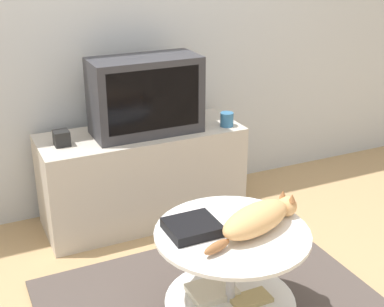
% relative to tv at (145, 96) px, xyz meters
% --- Properties ---
extents(wall_back, '(8.00, 0.05, 2.60)m').
position_rel_tv_xyz_m(wall_back, '(-0.04, 0.35, 0.47)').
color(wall_back, silver).
rests_on(wall_back, ground_plane).
extents(tv_stand, '(1.26, 0.48, 0.60)m').
position_rel_tv_xyz_m(tv_stand, '(-0.03, 0.02, -0.53)').
color(tv_stand, beige).
rests_on(tv_stand, ground_plane).
extents(tv, '(0.65, 0.30, 0.46)m').
position_rel_tv_xyz_m(tv, '(0.00, 0.00, 0.00)').
color(tv, '#333338').
rests_on(tv, tv_stand).
extents(speaker, '(0.09, 0.09, 0.09)m').
position_rel_tv_xyz_m(speaker, '(-0.52, -0.00, -0.19)').
color(speaker, black).
rests_on(speaker, tv_stand).
extents(mug, '(0.08, 0.08, 0.09)m').
position_rel_tv_xyz_m(mug, '(0.50, -0.11, -0.19)').
color(mug, teal).
rests_on(mug, tv_stand).
extents(coffee_table, '(0.70, 0.70, 0.49)m').
position_rel_tv_xyz_m(coffee_table, '(-0.03, -1.12, -0.51)').
color(coffee_table, '#B2B2B7').
rests_on(coffee_table, rug).
extents(dvd_box, '(0.22, 0.20, 0.05)m').
position_rel_tv_xyz_m(dvd_box, '(-0.19, -1.05, -0.30)').
color(dvd_box, black).
rests_on(dvd_box, coffee_table).
extents(cat, '(0.56, 0.27, 0.13)m').
position_rel_tv_xyz_m(cat, '(0.08, -1.17, -0.26)').
color(cat, tan).
rests_on(cat, coffee_table).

